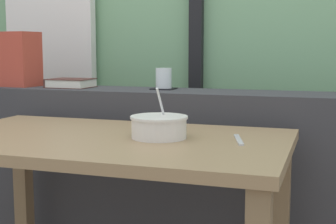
{
  "coord_description": "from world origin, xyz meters",
  "views": [
    {
      "loc": [
        0.72,
        -1.5,
        1.02
      ],
      "look_at": [
        0.11,
        0.37,
        0.77
      ],
      "focal_mm": 52.74,
      "sensor_mm": 36.0,
      "label": 1
    }
  ],
  "objects_px": {
    "closed_book": "(71,83)",
    "throw_pillow": "(7,59)",
    "soup_bowl": "(159,127)",
    "juice_glass": "(164,79)",
    "fork_utensil": "(239,140)",
    "breakfast_table": "(108,168)",
    "coaster_square": "(164,89)"
  },
  "relations": [
    {
      "from": "closed_book",
      "to": "throw_pillow",
      "type": "bearing_deg",
      "value": -179.35
    },
    {
      "from": "soup_bowl",
      "to": "throw_pillow",
      "type": "bearing_deg",
      "value": 150.96
    },
    {
      "from": "closed_book",
      "to": "juice_glass",
      "type": "bearing_deg",
      "value": 4.79
    },
    {
      "from": "closed_book",
      "to": "fork_utensil",
      "type": "height_order",
      "value": "closed_book"
    },
    {
      "from": "juice_glass",
      "to": "breakfast_table",
      "type": "bearing_deg",
      "value": -89.21
    },
    {
      "from": "coaster_square",
      "to": "fork_utensil",
      "type": "relative_size",
      "value": 0.59
    },
    {
      "from": "coaster_square",
      "to": "juice_glass",
      "type": "bearing_deg",
      "value": -90.0
    },
    {
      "from": "breakfast_table",
      "to": "coaster_square",
      "type": "xyz_separation_m",
      "value": [
        -0.01,
        0.61,
        0.22
      ]
    },
    {
      "from": "juice_glass",
      "to": "closed_book",
      "type": "xyz_separation_m",
      "value": [
        -0.45,
        -0.04,
        -0.03
      ]
    },
    {
      "from": "coaster_square",
      "to": "juice_glass",
      "type": "distance_m",
      "value": 0.05
    },
    {
      "from": "closed_book",
      "to": "soup_bowl",
      "type": "distance_m",
      "value": 0.84
    },
    {
      "from": "throw_pillow",
      "to": "fork_utensil",
      "type": "bearing_deg",
      "value": -22.33
    },
    {
      "from": "coaster_square",
      "to": "throw_pillow",
      "type": "bearing_deg",
      "value": -177.0
    },
    {
      "from": "coaster_square",
      "to": "soup_bowl",
      "type": "height_order",
      "value": "soup_bowl"
    },
    {
      "from": "closed_book",
      "to": "soup_bowl",
      "type": "xyz_separation_m",
      "value": [
        0.63,
        -0.54,
        -0.09
      ]
    },
    {
      "from": "breakfast_table",
      "to": "coaster_square",
      "type": "height_order",
      "value": "coaster_square"
    },
    {
      "from": "coaster_square",
      "to": "breakfast_table",
      "type": "bearing_deg",
      "value": -89.21
    },
    {
      "from": "breakfast_table",
      "to": "throw_pillow",
      "type": "bearing_deg",
      "value": 144.57
    },
    {
      "from": "breakfast_table",
      "to": "closed_book",
      "type": "height_order",
      "value": "closed_book"
    },
    {
      "from": "fork_utensil",
      "to": "juice_glass",
      "type": "bearing_deg",
      "value": 112.72
    },
    {
      "from": "closed_book",
      "to": "fork_utensil",
      "type": "xyz_separation_m",
      "value": [
        0.89,
        -0.51,
        -0.13
      ]
    },
    {
      "from": "throw_pillow",
      "to": "soup_bowl",
      "type": "relative_size",
      "value": 1.69
    },
    {
      "from": "coaster_square",
      "to": "throw_pillow",
      "type": "xyz_separation_m",
      "value": [
        -0.79,
        -0.04,
        0.13
      ]
    },
    {
      "from": "breakfast_table",
      "to": "juice_glass",
      "type": "relative_size",
      "value": 13.17
    },
    {
      "from": "coaster_square",
      "to": "juice_glass",
      "type": "relative_size",
      "value": 1.1
    },
    {
      "from": "breakfast_table",
      "to": "juice_glass",
      "type": "xyz_separation_m",
      "value": [
        -0.01,
        0.61,
        0.27
      ]
    },
    {
      "from": "closed_book",
      "to": "fork_utensil",
      "type": "distance_m",
      "value": 1.03
    },
    {
      "from": "soup_bowl",
      "to": "fork_utensil",
      "type": "relative_size",
      "value": 1.11
    },
    {
      "from": "closed_book",
      "to": "soup_bowl",
      "type": "relative_size",
      "value": 1.06
    },
    {
      "from": "fork_utensil",
      "to": "closed_book",
      "type": "bearing_deg",
      "value": 134.14
    },
    {
      "from": "juice_glass",
      "to": "soup_bowl",
      "type": "distance_m",
      "value": 0.62
    },
    {
      "from": "juice_glass",
      "to": "closed_book",
      "type": "bearing_deg",
      "value": -175.21
    }
  ]
}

